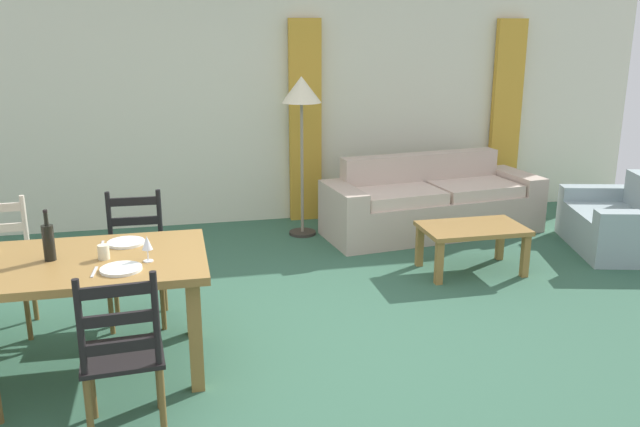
{
  "coord_description": "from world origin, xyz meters",
  "views": [
    {
      "loc": [
        -0.65,
        -3.97,
        2.12
      ],
      "look_at": [
        0.41,
        0.75,
        0.75
      ],
      "focal_mm": 37.28,
      "sensor_mm": 36.0,
      "label": 1
    }
  ],
  "objects_px": {
    "dining_chair_far_left": "(0,267)",
    "wine_bottle": "(49,242)",
    "couch": "(430,205)",
    "coffee_cup_primary": "(104,252)",
    "standing_lamp": "(302,100)",
    "dining_chair_far_right": "(136,258)",
    "armchair_upholstered": "(624,225)",
    "wine_glass_near_right": "(147,244)",
    "coffee_table": "(472,233)",
    "dining_chair_near_right": "(122,354)",
    "dining_table": "(48,275)"
  },
  "relations": [
    {
      "from": "coffee_cup_primary",
      "to": "coffee_table",
      "type": "height_order",
      "value": "coffee_cup_primary"
    },
    {
      "from": "wine_bottle",
      "to": "standing_lamp",
      "type": "height_order",
      "value": "standing_lamp"
    },
    {
      "from": "wine_bottle",
      "to": "dining_chair_far_right",
      "type": "bearing_deg",
      "value": 57.27
    },
    {
      "from": "dining_chair_near_right",
      "to": "armchair_upholstered",
      "type": "bearing_deg",
      "value": 25.05
    },
    {
      "from": "dining_chair_far_left",
      "to": "couch",
      "type": "relative_size",
      "value": 0.41
    },
    {
      "from": "dining_chair_far_right",
      "to": "wine_bottle",
      "type": "height_order",
      "value": "wine_bottle"
    },
    {
      "from": "dining_chair_near_right",
      "to": "wine_glass_near_right",
      "type": "xyz_separation_m",
      "value": [
        0.14,
        0.65,
        0.38
      ]
    },
    {
      "from": "dining_table",
      "to": "dining_chair_far_right",
      "type": "distance_m",
      "value": 0.89
    },
    {
      "from": "coffee_table",
      "to": "dining_table",
      "type": "bearing_deg",
      "value": -161.29
    },
    {
      "from": "dining_chair_near_right",
      "to": "standing_lamp",
      "type": "distance_m",
      "value": 3.79
    },
    {
      "from": "dining_chair_far_right",
      "to": "dining_chair_far_left",
      "type": "bearing_deg",
      "value": 178.66
    },
    {
      "from": "couch",
      "to": "armchair_upholstered",
      "type": "bearing_deg",
      "value": -31.14
    },
    {
      "from": "wine_bottle",
      "to": "wine_glass_near_right",
      "type": "height_order",
      "value": "wine_bottle"
    },
    {
      "from": "dining_chair_far_left",
      "to": "wine_bottle",
      "type": "height_order",
      "value": "wine_bottle"
    },
    {
      "from": "dining_table",
      "to": "wine_bottle",
      "type": "relative_size",
      "value": 6.01
    },
    {
      "from": "couch",
      "to": "coffee_table",
      "type": "bearing_deg",
      "value": -93.99
    },
    {
      "from": "coffee_cup_primary",
      "to": "dining_table",
      "type": "bearing_deg",
      "value": 175.98
    },
    {
      "from": "couch",
      "to": "coffee_cup_primary",
      "type": "bearing_deg",
      "value": -142.42
    },
    {
      "from": "dining_chair_near_right",
      "to": "dining_chair_far_right",
      "type": "bearing_deg",
      "value": 89.65
    },
    {
      "from": "wine_bottle",
      "to": "wine_glass_near_right",
      "type": "xyz_separation_m",
      "value": [
        0.58,
        -0.15,
        -0.01
      ]
    },
    {
      "from": "wine_bottle",
      "to": "coffee_cup_primary",
      "type": "relative_size",
      "value": 3.51
    },
    {
      "from": "dining_chair_near_right",
      "to": "wine_glass_near_right",
      "type": "distance_m",
      "value": 0.77
    },
    {
      "from": "coffee_table",
      "to": "wine_bottle",
      "type": "bearing_deg",
      "value": -161.61
    },
    {
      "from": "dining_chair_far_left",
      "to": "armchair_upholstered",
      "type": "bearing_deg",
      "value": 6.27
    },
    {
      "from": "wine_bottle",
      "to": "wine_glass_near_right",
      "type": "distance_m",
      "value": 0.6
    },
    {
      "from": "wine_glass_near_right",
      "to": "coffee_table",
      "type": "distance_m",
      "value": 3.04
    },
    {
      "from": "armchair_upholstered",
      "to": "wine_glass_near_right",
      "type": "bearing_deg",
      "value": -161.47
    },
    {
      "from": "coffee_cup_primary",
      "to": "armchair_upholstered",
      "type": "bearing_deg",
      "value": 16.41
    },
    {
      "from": "dining_chair_far_right",
      "to": "coffee_table",
      "type": "bearing_deg",
      "value": 7.83
    },
    {
      "from": "dining_chair_far_left",
      "to": "coffee_table",
      "type": "bearing_deg",
      "value": 5.58
    },
    {
      "from": "dining_chair_near_right",
      "to": "dining_chair_far_left",
      "type": "relative_size",
      "value": 1.0
    },
    {
      "from": "dining_chair_far_right",
      "to": "standing_lamp",
      "type": "distance_m",
      "value": 2.57
    },
    {
      "from": "dining_chair_far_left",
      "to": "coffee_table",
      "type": "xyz_separation_m",
      "value": [
        3.78,
        0.37,
        -0.12
      ]
    },
    {
      "from": "coffee_cup_primary",
      "to": "couch",
      "type": "relative_size",
      "value": 0.04
    },
    {
      "from": "coffee_table",
      "to": "standing_lamp",
      "type": "distance_m",
      "value": 2.16
    },
    {
      "from": "armchair_upholstered",
      "to": "coffee_table",
      "type": "bearing_deg",
      "value": -172.23
    },
    {
      "from": "coffee_cup_primary",
      "to": "armchair_upholstered",
      "type": "relative_size",
      "value": 0.07
    },
    {
      "from": "wine_bottle",
      "to": "armchair_upholstered",
      "type": "bearing_deg",
      "value": 14.88
    },
    {
      "from": "coffee_cup_primary",
      "to": "coffee_table",
      "type": "distance_m",
      "value": 3.23
    },
    {
      "from": "dining_chair_near_right",
      "to": "couch",
      "type": "relative_size",
      "value": 0.41
    },
    {
      "from": "dining_chair_far_left",
      "to": "coffee_cup_primary",
      "type": "height_order",
      "value": "dining_chair_far_left"
    },
    {
      "from": "dining_table",
      "to": "dining_chair_far_left",
      "type": "relative_size",
      "value": 1.98
    },
    {
      "from": "wine_glass_near_right",
      "to": "coffee_table",
      "type": "height_order",
      "value": "wine_glass_near_right"
    },
    {
      "from": "dining_chair_far_right",
      "to": "armchair_upholstered",
      "type": "distance_m",
      "value": 4.61
    },
    {
      "from": "standing_lamp",
      "to": "dining_chair_far_right",
      "type": "bearing_deg",
      "value": -131.63
    },
    {
      "from": "couch",
      "to": "armchair_upholstered",
      "type": "distance_m",
      "value": 1.9
    },
    {
      "from": "coffee_cup_primary",
      "to": "dining_chair_far_left",
      "type": "bearing_deg",
      "value": 135.58
    },
    {
      "from": "dining_chair_near_right",
      "to": "couch",
      "type": "bearing_deg",
      "value": 46.64
    },
    {
      "from": "dining_table",
      "to": "wine_glass_near_right",
      "type": "relative_size",
      "value": 11.8
    },
    {
      "from": "wine_glass_near_right",
      "to": "couch",
      "type": "xyz_separation_m",
      "value": [
        2.81,
        2.47,
        -0.57
      ]
    }
  ]
}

